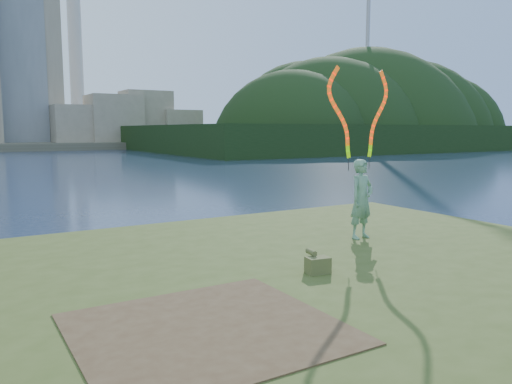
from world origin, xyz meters
TOP-DOWN VIEW (x-y plane):
  - ground at (0.00, 0.00)m, footprint 320.00×320.00m
  - grassy_knoll at (0.00, -2.30)m, footprint 20.00×18.00m
  - dirt_patch at (-2.20, -3.20)m, footprint 3.20×3.00m
  - wooded_hill at (59.57, 59.96)m, footprint 78.00×50.00m
  - woman_with_ribbons at (3.17, -0.17)m, footprint 2.11×0.55m
  - canvas_bag at (0.53, -1.94)m, footprint 0.44×0.50m

SIDE VIEW (x-z plane):
  - ground at x=0.00m, z-range 0.00..0.00m
  - wooded_hill at x=59.57m, z-range -31.34..31.66m
  - grassy_knoll at x=0.00m, z-range -0.06..0.74m
  - dirt_patch at x=-2.20m, z-range 0.80..0.82m
  - canvas_bag at x=0.53m, z-range 0.77..1.15m
  - woman_with_ribbons at x=3.17m, z-range 0.10..4.29m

